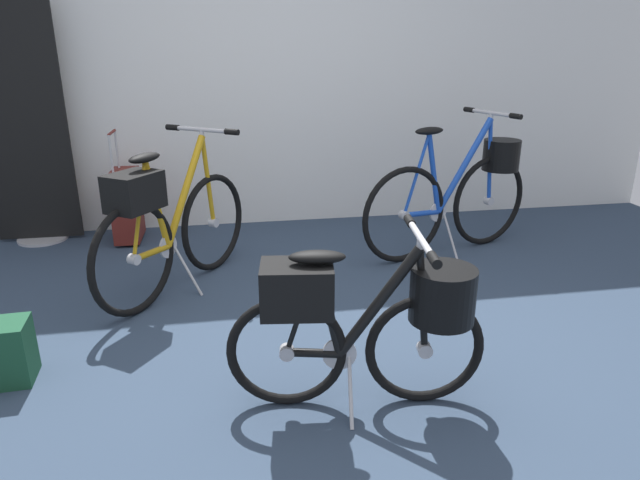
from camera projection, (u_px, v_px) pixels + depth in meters
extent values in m
plane|color=#2D3D51|center=(319.00, 367.00, 2.59)|extent=(6.77, 6.77, 0.00)
cube|color=white|center=(268.00, 56.00, 4.32)|extent=(6.77, 0.10, 2.65)
cylinder|color=#B7B7BC|center=(43.00, 238.00, 4.27)|extent=(0.36, 0.36, 0.02)
cube|color=black|center=(23.00, 123.00, 3.98)|extent=(0.60, 0.02, 1.73)
torus|color=black|center=(425.00, 349.00, 2.27)|extent=(0.49, 0.10, 0.49)
cylinder|color=#B7B7BC|center=(425.00, 349.00, 2.27)|extent=(0.07, 0.06, 0.06)
torus|color=black|center=(287.00, 352.00, 2.24)|extent=(0.49, 0.10, 0.49)
cylinder|color=#B7B7BC|center=(287.00, 352.00, 2.24)|extent=(0.07, 0.06, 0.06)
cylinder|color=black|center=(313.00, 353.00, 2.25)|extent=(0.22, 0.06, 0.05)
cylinder|color=black|center=(378.00, 303.00, 2.19)|extent=(0.34, 0.09, 0.48)
cylinder|color=black|center=(329.00, 309.00, 2.19)|extent=(0.13, 0.05, 0.41)
cylinder|color=black|center=(313.00, 353.00, 2.25)|extent=(0.22, 0.05, 0.04)
cylinder|color=black|center=(422.00, 301.00, 2.19)|extent=(0.08, 0.04, 0.44)
cylinder|color=black|center=(302.00, 308.00, 2.18)|extent=(0.15, 0.04, 0.40)
ellipsoid|color=black|center=(317.00, 257.00, 2.11)|extent=(0.23, 0.12, 0.05)
cylinder|color=#B7B7BC|center=(420.00, 244.00, 2.11)|extent=(0.03, 0.03, 0.04)
cylinder|color=#B7B7BC|center=(421.00, 239.00, 2.10)|extent=(0.08, 0.44, 0.03)
cylinder|color=black|center=(434.00, 260.00, 1.90)|extent=(0.05, 0.09, 0.04)
cylinder|color=black|center=(410.00, 221.00, 2.31)|extent=(0.05, 0.09, 0.04)
cylinder|color=#B7B7BC|center=(339.00, 354.00, 2.26)|extent=(0.14, 0.03, 0.14)
cylinder|color=#B7B7BC|center=(351.00, 392.00, 2.21)|extent=(0.04, 0.19, 0.23)
cylinder|color=black|center=(443.00, 295.00, 2.19)|extent=(0.29, 0.29, 0.22)
cube|color=black|center=(297.00, 289.00, 2.15)|extent=(0.30, 0.24, 0.20)
torus|color=black|center=(489.00, 201.00, 4.08)|extent=(0.64, 0.25, 0.66)
cylinder|color=#B7B7BC|center=(489.00, 201.00, 4.08)|extent=(0.07, 0.07, 0.06)
torus|color=black|center=(404.00, 215.00, 3.74)|extent=(0.64, 0.25, 0.66)
cylinder|color=#B7B7BC|center=(404.00, 215.00, 3.74)|extent=(0.07, 0.07, 0.06)
cylinder|color=#1947B2|center=(421.00, 213.00, 3.81)|extent=(0.29, 0.13, 0.05)
cylinder|color=#1947B2|center=(464.00, 165.00, 3.86)|extent=(0.44, 0.18, 0.64)
cylinder|color=#1947B2|center=(434.00, 174.00, 3.76)|extent=(0.16, 0.08, 0.56)
cylinder|color=#1947B2|center=(421.00, 213.00, 3.81)|extent=(0.28, 0.12, 0.04)
cylinder|color=#1947B2|center=(490.00, 161.00, 3.97)|extent=(0.09, 0.06, 0.60)
cylinder|color=#1947B2|center=(416.00, 175.00, 3.69)|extent=(0.19, 0.08, 0.54)
ellipsoid|color=black|center=(429.00, 131.00, 3.63)|extent=(0.24, 0.15, 0.05)
cylinder|color=#B7B7BC|center=(491.00, 116.00, 3.85)|extent=(0.03, 0.03, 0.04)
cylinder|color=#B7B7BC|center=(491.00, 113.00, 3.84)|extent=(0.16, 0.43, 0.03)
cylinder|color=black|center=(516.00, 116.00, 3.66)|extent=(0.06, 0.10, 0.04)
cylinder|color=black|center=(469.00, 110.00, 4.02)|extent=(0.06, 0.10, 0.04)
cylinder|color=#B7B7BC|center=(438.00, 212.00, 3.87)|extent=(0.14, 0.06, 0.14)
cylinder|color=#B7B7BC|center=(451.00, 237.00, 3.88)|extent=(0.08, 0.19, 0.31)
cylinder|color=black|center=(501.00, 155.00, 4.00)|extent=(0.33, 0.33, 0.22)
torus|color=black|center=(214.00, 223.00, 3.63)|extent=(0.40, 0.54, 0.63)
cylinder|color=#B7B7BC|center=(214.00, 223.00, 3.63)|extent=(0.08, 0.08, 0.06)
torus|color=black|center=(134.00, 259.00, 3.01)|extent=(0.40, 0.54, 0.63)
cylinder|color=#B7B7BC|center=(134.00, 259.00, 3.01)|extent=(0.08, 0.08, 0.06)
cylinder|color=#BF8C14|center=(152.00, 253.00, 3.13)|extent=(0.19, 0.25, 0.05)
cylinder|color=#BF8C14|center=(185.00, 190.00, 3.32)|extent=(0.28, 0.37, 0.61)
cylinder|color=#BF8C14|center=(157.00, 206.00, 3.12)|extent=(0.12, 0.14, 0.53)
cylinder|color=#BF8C14|center=(152.00, 253.00, 3.13)|extent=(0.18, 0.24, 0.04)
cylinder|color=#BF8C14|center=(208.00, 181.00, 3.51)|extent=(0.07, 0.09, 0.57)
cylinder|color=#BF8C14|center=(139.00, 211.00, 3.00)|extent=(0.12, 0.16, 0.51)
ellipsoid|color=black|center=(144.00, 158.00, 2.98)|extent=(0.20, 0.23, 0.05)
cylinder|color=#B7B7BC|center=(202.00, 133.00, 3.39)|extent=(0.03, 0.03, 0.04)
cylinder|color=#B7B7BC|center=(202.00, 130.00, 3.38)|extent=(0.37, 0.28, 0.03)
cylinder|color=black|center=(232.00, 132.00, 3.29)|extent=(0.09, 0.08, 0.04)
cylinder|color=black|center=(173.00, 127.00, 3.47)|extent=(0.09, 0.08, 0.04)
cylinder|color=#B7B7BC|center=(168.00, 246.00, 3.25)|extent=(0.09, 0.12, 0.14)
cylinder|color=#B7B7BC|center=(188.00, 271.00, 3.31)|extent=(0.17, 0.13, 0.29)
cube|color=black|center=(134.00, 192.00, 2.94)|extent=(0.33, 0.34, 0.20)
cube|color=maroon|center=(127.00, 205.00, 4.17)|extent=(0.18, 0.36, 0.52)
cylinder|color=#B7B7BC|center=(111.00, 155.00, 3.92)|extent=(0.02, 0.02, 0.28)
cylinder|color=#B7B7BC|center=(117.00, 149.00, 4.13)|extent=(0.02, 0.02, 0.28)
cylinder|color=maroon|center=(112.00, 133.00, 3.98)|extent=(0.02, 0.23, 0.02)
cylinder|color=black|center=(136.00, 243.00, 4.14)|extent=(0.04, 0.02, 0.04)
cylinder|color=black|center=(140.00, 232.00, 4.38)|extent=(0.04, 0.02, 0.04)
cube|color=#1F5939|center=(6.00, 349.00, 2.55)|extent=(0.20, 0.04, 0.12)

